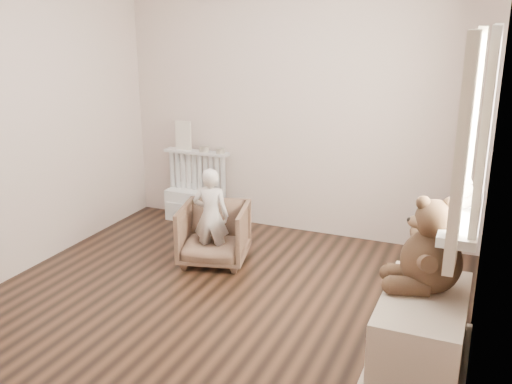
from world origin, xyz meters
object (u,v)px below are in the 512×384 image
at_px(plush_cat, 464,194).
at_px(radiator, 198,184).
at_px(toy_bench, 421,332).
at_px(armchair, 214,234).
at_px(teddy_bear, 431,257).
at_px(toy_vanity, 186,194).
at_px(child, 211,216).

bearing_deg(plush_cat, radiator, 159.10).
distance_m(radiator, plush_cat, 3.08).
bearing_deg(toy_bench, armchair, 155.88).
xyz_separation_m(radiator, armchair, (0.67, -0.94, -0.12)).
bearing_deg(armchair, teddy_bear, -35.20).
bearing_deg(plush_cat, toy_vanity, 160.60).
distance_m(child, plush_cat, 2.14).
bearing_deg(toy_bench, child, 157.16).
xyz_separation_m(toy_vanity, armchair, (0.80, -0.91, -0.01)).
relative_size(toy_bench, plush_cat, 3.59).
distance_m(toy_bench, teddy_bear, 0.48).
bearing_deg(toy_vanity, plush_cat, -24.76).
distance_m(child, toy_bench, 2.07).
relative_size(armchair, child, 0.68).
height_order(child, plush_cat, plush_cat).
bearing_deg(armchair, radiator, 111.69).
bearing_deg(teddy_bear, armchair, 143.84).
bearing_deg(plush_cat, toy_bench, -101.91).
height_order(radiator, child, child).
bearing_deg(radiator, toy_vanity, -166.35).
relative_size(child, plush_cat, 3.22).
height_order(toy_bench, plush_cat, plush_cat).
height_order(toy_vanity, armchair, toy_vanity).
bearing_deg(radiator, teddy_bear, -33.04).
distance_m(toy_vanity, armchair, 1.21).
xyz_separation_m(armchair, child, (0.00, -0.05, 0.18)).
bearing_deg(toy_vanity, child, -50.22).
relative_size(toy_vanity, plush_cat, 2.26).
xyz_separation_m(toy_vanity, plush_cat, (2.83, -1.31, 0.72)).
xyz_separation_m(radiator, plush_cat, (2.71, -1.34, 0.61)).
distance_m(radiator, toy_vanity, 0.17).
xyz_separation_m(armchair, teddy_bear, (1.90, -0.74, 0.40)).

